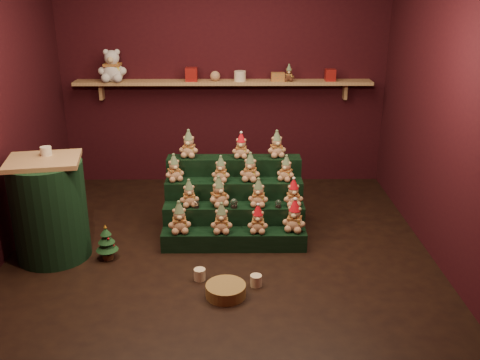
{
  "coord_description": "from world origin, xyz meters",
  "views": [
    {
      "loc": [
        0.15,
        -4.61,
        2.43
      ],
      "look_at": [
        0.19,
        0.25,
        0.64
      ],
      "focal_mm": 40.0,
      "sensor_mm": 36.0,
      "label": 1
    }
  ],
  "objects_px": {
    "brown_bear": "(289,73)",
    "snow_globe_a": "(196,204)",
    "riser_tier_front": "(234,240)",
    "mug_right": "(256,281)",
    "white_bear": "(112,61)",
    "mug_left": "(200,274)",
    "wicker_basket": "(226,290)",
    "snow_globe_b": "(234,203)",
    "mini_christmas_tree": "(107,242)",
    "snow_globe_c": "(278,204)",
    "side_table": "(50,209)"
  },
  "relations": [
    {
      "from": "snow_globe_c",
      "to": "snow_globe_a",
      "type": "bearing_deg",
      "value": -180.0
    },
    {
      "from": "wicker_basket",
      "to": "snow_globe_a",
      "type": "bearing_deg",
      "value": 106.74
    },
    {
      "from": "mug_left",
      "to": "wicker_basket",
      "type": "bearing_deg",
      "value": -48.32
    },
    {
      "from": "side_table",
      "to": "wicker_basket",
      "type": "bearing_deg",
      "value": -33.98
    },
    {
      "from": "brown_bear",
      "to": "side_table",
      "type": "bearing_deg",
      "value": -136.04
    },
    {
      "from": "mug_right",
      "to": "brown_bear",
      "type": "relative_size",
      "value": 0.52
    },
    {
      "from": "snow_globe_a",
      "to": "snow_globe_c",
      "type": "relative_size",
      "value": 0.93
    },
    {
      "from": "mini_christmas_tree",
      "to": "brown_bear",
      "type": "xyz_separation_m",
      "value": [
        1.84,
        1.99,
        1.25
      ]
    },
    {
      "from": "mini_christmas_tree",
      "to": "wicker_basket",
      "type": "height_order",
      "value": "mini_christmas_tree"
    },
    {
      "from": "riser_tier_front",
      "to": "mini_christmas_tree",
      "type": "distance_m",
      "value": 1.2
    },
    {
      "from": "riser_tier_front",
      "to": "side_table",
      "type": "xyz_separation_m",
      "value": [
        -1.7,
        -0.14,
        0.39
      ]
    },
    {
      "from": "mug_left",
      "to": "snow_globe_a",
      "type": "bearing_deg",
      "value": 95.5
    },
    {
      "from": "snow_globe_a",
      "to": "mug_right",
      "type": "xyz_separation_m",
      "value": [
        0.56,
        -0.85,
        -0.35
      ]
    },
    {
      "from": "snow_globe_c",
      "to": "side_table",
      "type": "height_order",
      "value": "side_table"
    },
    {
      "from": "snow_globe_b",
      "to": "side_table",
      "type": "relative_size",
      "value": 0.1
    },
    {
      "from": "mug_right",
      "to": "brown_bear",
      "type": "height_order",
      "value": "brown_bear"
    },
    {
      "from": "snow_globe_a",
      "to": "mug_left",
      "type": "distance_m",
      "value": 0.83
    },
    {
      "from": "mini_christmas_tree",
      "to": "mug_left",
      "type": "distance_m",
      "value": 0.97
    },
    {
      "from": "mug_right",
      "to": "white_bear",
      "type": "height_order",
      "value": "white_bear"
    },
    {
      "from": "riser_tier_front",
      "to": "snow_globe_c",
      "type": "bearing_deg",
      "value": 20.15
    },
    {
      "from": "snow_globe_c",
      "to": "mug_left",
      "type": "distance_m",
      "value": 1.11
    },
    {
      "from": "snow_globe_a",
      "to": "mini_christmas_tree",
      "type": "height_order",
      "value": "snow_globe_a"
    },
    {
      "from": "mug_right",
      "to": "wicker_basket",
      "type": "distance_m",
      "value": 0.3
    },
    {
      "from": "riser_tier_front",
      "to": "snow_globe_a",
      "type": "height_order",
      "value": "snow_globe_a"
    },
    {
      "from": "mug_left",
      "to": "wicker_basket",
      "type": "xyz_separation_m",
      "value": [
        0.23,
        -0.26,
        0.0
      ]
    },
    {
      "from": "riser_tier_front",
      "to": "mini_christmas_tree",
      "type": "height_order",
      "value": "mini_christmas_tree"
    },
    {
      "from": "mini_christmas_tree",
      "to": "mug_right",
      "type": "relative_size",
      "value": 3.51
    },
    {
      "from": "riser_tier_front",
      "to": "snow_globe_b",
      "type": "bearing_deg",
      "value": 89.54
    },
    {
      "from": "riser_tier_front",
      "to": "white_bear",
      "type": "relative_size",
      "value": 2.94
    },
    {
      "from": "snow_globe_b",
      "to": "brown_bear",
      "type": "height_order",
      "value": "brown_bear"
    },
    {
      "from": "brown_bear",
      "to": "white_bear",
      "type": "bearing_deg",
      "value": -175.26
    },
    {
      "from": "snow_globe_a",
      "to": "wicker_basket",
      "type": "height_order",
      "value": "snow_globe_a"
    },
    {
      "from": "brown_bear",
      "to": "snow_globe_a",
      "type": "bearing_deg",
      "value": -117.6
    },
    {
      "from": "brown_bear",
      "to": "mini_christmas_tree",
      "type": "bearing_deg",
      "value": -128.09
    },
    {
      "from": "snow_globe_a",
      "to": "snow_globe_c",
      "type": "xyz_separation_m",
      "value": [
        0.81,
        0.0,
        0.0
      ]
    },
    {
      "from": "mini_christmas_tree",
      "to": "snow_globe_b",
      "type": "bearing_deg",
      "value": 17.08
    },
    {
      "from": "brown_bear",
      "to": "wicker_basket",
      "type": "bearing_deg",
      "value": -100.62
    },
    {
      "from": "mug_left",
      "to": "mug_right",
      "type": "relative_size",
      "value": 1.02
    },
    {
      "from": "side_table",
      "to": "mug_left",
      "type": "relative_size",
      "value": 9.49
    },
    {
      "from": "mug_right",
      "to": "mini_christmas_tree",
      "type": "bearing_deg",
      "value": 160.34
    },
    {
      "from": "mini_christmas_tree",
      "to": "riser_tier_front",
      "type": "bearing_deg",
      "value": 9.78
    },
    {
      "from": "mug_right",
      "to": "mug_left",
      "type": "bearing_deg",
      "value": 167.9
    },
    {
      "from": "side_table",
      "to": "wicker_basket",
      "type": "xyz_separation_m",
      "value": [
        1.63,
        -0.71,
        -0.43
      ]
    },
    {
      "from": "snow_globe_c",
      "to": "wicker_basket",
      "type": "distance_m",
      "value": 1.18
    },
    {
      "from": "side_table",
      "to": "mug_right",
      "type": "height_order",
      "value": "side_table"
    },
    {
      "from": "mug_left",
      "to": "white_bear",
      "type": "distance_m",
      "value": 3.04
    },
    {
      "from": "side_table",
      "to": "mug_right",
      "type": "xyz_separation_m",
      "value": [
        1.89,
        -0.56,
        -0.43
      ]
    },
    {
      "from": "side_table",
      "to": "snow_globe_b",
      "type": "bearing_deg",
      "value": -0.42
    },
    {
      "from": "snow_globe_b",
      "to": "brown_bear",
      "type": "bearing_deg",
      "value": 67.95
    },
    {
      "from": "snow_globe_b",
      "to": "wicker_basket",
      "type": "distance_m",
      "value": 1.07
    }
  ]
}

